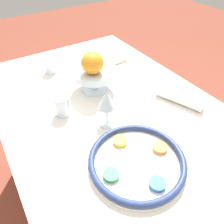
# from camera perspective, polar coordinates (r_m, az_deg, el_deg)

# --- Properties ---
(ground_plane) EXTENTS (8.00, 8.00, 0.00)m
(ground_plane) POSITION_cam_1_polar(r_m,az_deg,el_deg) (1.47, 0.36, -23.15)
(ground_plane) COLOR brown
(dining_table) EXTENTS (1.29, 0.81, 0.77)m
(dining_table) POSITION_cam_1_polar(r_m,az_deg,el_deg) (1.14, 0.44, -14.70)
(dining_table) COLOR silver
(dining_table) RESTS_ON ground_plane
(seder_plate) EXTENTS (0.29, 0.29, 0.03)m
(seder_plate) POSITION_cam_1_polar(r_m,az_deg,el_deg) (0.68, 6.52, -12.59)
(seder_plate) COLOR silver
(seder_plate) RESTS_ON dining_table
(wine_glass) EXTENTS (0.07, 0.07, 0.14)m
(wine_glass) POSITION_cam_1_polar(r_m,az_deg,el_deg) (0.74, -1.41, 2.71)
(wine_glass) COLOR silver
(wine_glass) RESTS_ON dining_table
(fruit_stand) EXTENTS (0.19, 0.19, 0.10)m
(fruit_stand) POSITION_cam_1_polar(r_m,az_deg,el_deg) (0.92, -4.72, 9.84)
(fruit_stand) COLOR silver
(fruit_stand) RESTS_ON dining_table
(orange_fruit) EXTENTS (0.09, 0.09, 0.09)m
(orange_fruit) POSITION_cam_1_polar(r_m,az_deg,el_deg) (0.86, -5.16, 12.60)
(orange_fruit) COLOR orange
(orange_fruit) RESTS_ON fruit_stand
(bread_plate) EXTENTS (0.18, 0.18, 0.02)m
(bread_plate) POSITION_cam_1_polar(r_m,az_deg,el_deg) (1.18, -0.20, 13.38)
(bread_plate) COLOR silver
(bread_plate) RESTS_ON dining_table
(napkin_roll) EXTENTS (0.20, 0.12, 0.05)m
(napkin_roll) POSITION_cam_1_polar(r_m,az_deg,el_deg) (0.92, 17.15, 3.73)
(napkin_roll) COLOR white
(napkin_roll) RESTS_ON dining_table
(cup_near) EXTENTS (0.06, 0.06, 0.08)m
(cup_near) POSITION_cam_1_polar(r_m,az_deg,el_deg) (0.84, -12.96, 1.65)
(cup_near) COLOR silver
(cup_near) RESTS_ON dining_table
(cup_mid) EXTENTS (0.06, 0.06, 0.08)m
(cup_mid) POSITION_cam_1_polar(r_m,az_deg,el_deg) (1.11, -15.75, 11.85)
(cup_mid) COLOR silver
(cup_mid) RESTS_ON dining_table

